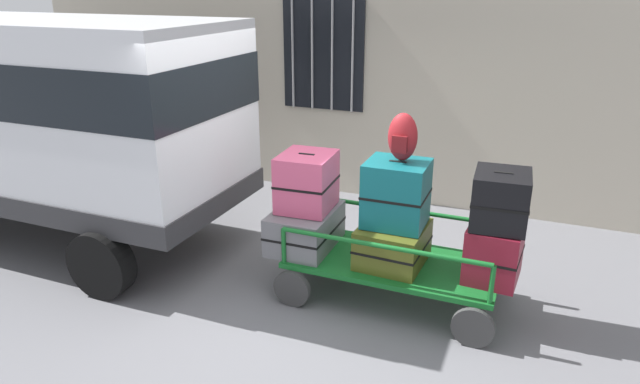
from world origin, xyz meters
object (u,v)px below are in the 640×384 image
Objects in this scene: backpack at (403,137)px; suitcase_midleft_bottom at (393,244)px; suitcase_midleft_middle at (396,193)px; luggage_cart at (393,267)px; suitcase_center_middle at (501,199)px; suitcase_center_bottom at (494,252)px; van at (45,109)px; suitcase_left_middle at (307,181)px; suitcase_left_bottom at (305,228)px.

suitcase_midleft_bottom is at bearing -106.86° from backpack.
luggage_cart is at bearing 90.00° from suitcase_midleft_middle.
suitcase_center_middle is at bearing 4.17° from suitcase_midleft_bottom.
suitcase_center_bottom is at bearing -90.00° from suitcase_center_middle.
suitcase_left_middle is (3.20, 0.16, -0.51)m from van.
van is 7.92× the size of suitcase_center_middle.
luggage_cart is 1.31m from backpack.
suitcase_left_bottom is 1.91× the size of backpack.
van is at bearing -178.18° from suitcase_center_middle.
backpack is (-0.90, 0.02, 0.97)m from suitcase_center_bottom.
suitcase_midleft_middle is (-0.00, -0.01, 0.78)m from luggage_cart.
suitcase_midleft_middle is at bearing -179.20° from suitcase_center_bottom.
suitcase_left_bottom reaches higher than suitcase_midleft_bottom.
suitcase_midleft_middle is (0.92, 0.02, 0.50)m from suitcase_left_bottom.
suitcase_left_middle reaches higher than luggage_cart.
suitcase_center_bottom is at bearing 2.89° from suitcase_midleft_bottom.
suitcase_left_middle is 1.05m from suitcase_midleft_bottom.
suitcase_left_middle is at bearing 90.00° from suitcase_left_bottom.
suitcase_left_middle is at bearing 175.98° from suitcase_midleft_bottom.
suitcase_center_bottom is (5.05, 0.14, -0.93)m from van.
van is 4.25m from suitcase_midleft_bottom.
suitcase_center_bottom is at bearing 0.47° from luggage_cart.
suitcase_left_bottom is at bearing 1.95° from van.
van is 4.15m from backpack.
backpack is at bearing 56.28° from luggage_cart.
suitcase_left_middle is at bearing -179.92° from suitcase_center_middle.
suitcase_center_bottom is 0.51m from suitcase_center_middle.
suitcase_center_middle is at bearing 1.82° from van.
suitcase_midleft_bottom is at bearing -0.99° from suitcase_left_bottom.
luggage_cart is at bearing -123.72° from backpack.
luggage_cart is at bearing -1.60° from suitcase_left_middle.
suitcase_left_bottom is 1.18× the size of suitcase_midleft_bottom.
suitcase_left_middle is 1.90m from suitcase_center_bottom.
van is 8.02× the size of suitcase_center_bottom.
van reaches higher than backpack.
suitcase_left_bottom is (-0.92, -0.02, 0.27)m from luggage_cart.
van reaches higher than suitcase_midleft_bottom.
suitcase_center_middle is at bearing 0.08° from suitcase_left_middle.
suitcase_midleft_bottom is 1.24× the size of suitcase_center_middle.
luggage_cart is at bearing -179.53° from suitcase_center_bottom.
suitcase_left_bottom is 1.94m from suitcase_center_middle.
suitcase_left_middle reaches higher than suitcase_center_bottom.
van is 4.16m from suitcase_midleft_middle.
suitcase_center_middle reaches higher than suitcase_midleft_middle.
backpack is at bearing 0.40° from suitcase_left_middle.
suitcase_midleft_bottom is 1.14× the size of suitcase_midleft_middle.
suitcase_midleft_middle is 1.02m from suitcase_center_bottom.
backpack is (0.02, 0.04, 0.53)m from suitcase_midleft_middle.
van is 5.07m from suitcase_center_middle.
suitcase_center_middle is (5.05, 0.16, -0.42)m from van.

